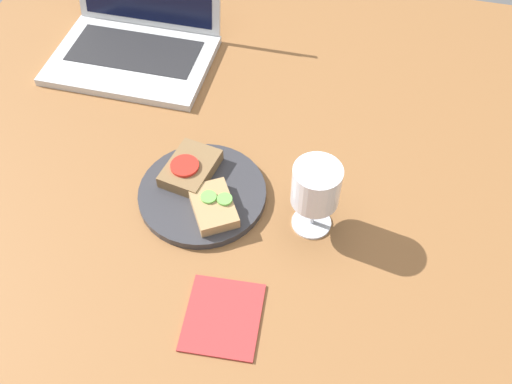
{
  "coord_description": "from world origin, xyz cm",
  "views": [
    {
      "loc": [
        20.19,
        -63.48,
        84.16
      ],
      "look_at": [
        6.05,
        -5.2,
        8.0
      ],
      "focal_mm": 40.0,
      "sensor_mm": 36.0,
      "label": 1
    }
  ],
  "objects_px": {
    "sandwich_with_tomato": "(190,168)",
    "napkin": "(223,317)",
    "sandwich_with_cucumber": "(213,206)",
    "laptop": "(136,38)",
    "plate": "(202,194)",
    "wine_glass": "(316,189)"
  },
  "relations": [
    {
      "from": "wine_glass",
      "to": "laptop",
      "type": "height_order",
      "value": "laptop"
    },
    {
      "from": "sandwich_with_tomato",
      "to": "sandwich_with_cucumber",
      "type": "distance_m",
      "value": 0.1
    },
    {
      "from": "plate",
      "to": "wine_glass",
      "type": "distance_m",
      "value": 0.22
    },
    {
      "from": "sandwich_with_cucumber",
      "to": "sandwich_with_tomato",
      "type": "bearing_deg",
      "value": 132.02
    },
    {
      "from": "sandwich_with_tomato",
      "to": "laptop",
      "type": "distance_m",
      "value": 0.4
    },
    {
      "from": "plate",
      "to": "wine_glass",
      "type": "xyz_separation_m",
      "value": [
        0.2,
        -0.01,
        0.09
      ]
    },
    {
      "from": "sandwich_with_tomato",
      "to": "sandwich_with_cucumber",
      "type": "relative_size",
      "value": 1.01
    },
    {
      "from": "plate",
      "to": "sandwich_with_tomato",
      "type": "xyz_separation_m",
      "value": [
        -0.03,
        0.04,
        0.02
      ]
    },
    {
      "from": "sandwich_with_tomato",
      "to": "plate",
      "type": "bearing_deg",
      "value": -47.79
    },
    {
      "from": "napkin",
      "to": "plate",
      "type": "bearing_deg",
      "value": 114.35
    },
    {
      "from": "wine_glass",
      "to": "laptop",
      "type": "bearing_deg",
      "value": 141.0
    },
    {
      "from": "laptop",
      "to": "napkin",
      "type": "relative_size",
      "value": 2.63
    },
    {
      "from": "sandwich_with_tomato",
      "to": "laptop",
      "type": "height_order",
      "value": "laptop"
    },
    {
      "from": "sandwich_with_tomato",
      "to": "wine_glass",
      "type": "relative_size",
      "value": 0.85
    },
    {
      "from": "sandwich_with_tomato",
      "to": "napkin",
      "type": "height_order",
      "value": "sandwich_with_tomato"
    },
    {
      "from": "wine_glass",
      "to": "laptop",
      "type": "xyz_separation_m",
      "value": [
        -0.46,
        0.37,
        -0.06
      ]
    },
    {
      "from": "wine_glass",
      "to": "laptop",
      "type": "relative_size",
      "value": 0.41
    },
    {
      "from": "plate",
      "to": "sandwich_with_tomato",
      "type": "bearing_deg",
      "value": 132.21
    },
    {
      "from": "sandwich_with_tomato",
      "to": "napkin",
      "type": "xyz_separation_m",
      "value": [
        0.13,
        -0.26,
        -0.03
      ]
    },
    {
      "from": "wine_glass",
      "to": "napkin",
      "type": "relative_size",
      "value": 1.09
    },
    {
      "from": "plate",
      "to": "napkin",
      "type": "height_order",
      "value": "plate"
    },
    {
      "from": "wine_glass",
      "to": "plate",
      "type": "bearing_deg",
      "value": 176.46
    }
  ]
}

